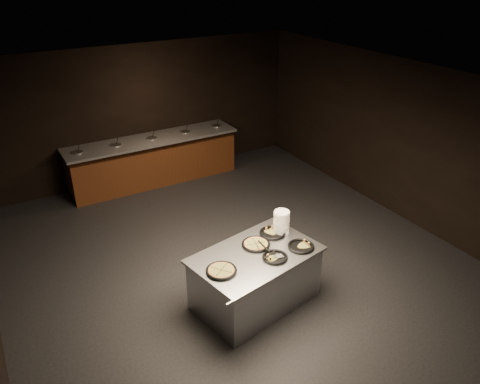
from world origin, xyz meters
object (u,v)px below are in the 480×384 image
Objects in this scene: plate_stack at (281,222)px; pan_veggie_whole at (221,270)px; serving_counter at (255,279)px; pan_cheese_whole at (256,244)px.

pan_veggie_whole is (-1.23, -0.41, -0.15)m from plate_stack.
pan_cheese_whole reaches higher than serving_counter.
pan_veggie_whole is 0.77m from pan_cheese_whole.
plate_stack is 1.30m from pan_veggie_whole.
pan_cheese_whole is (0.11, 0.18, 0.45)m from serving_counter.
serving_counter is at bearing 10.99° from pan_veggie_whole.
pan_veggie_whole is 1.01× the size of pan_cheese_whole.
plate_stack is 0.84× the size of pan_cheese_whole.
pan_veggie_whole is (-0.60, -0.12, 0.45)m from serving_counter.
serving_counter is 0.92m from plate_stack.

